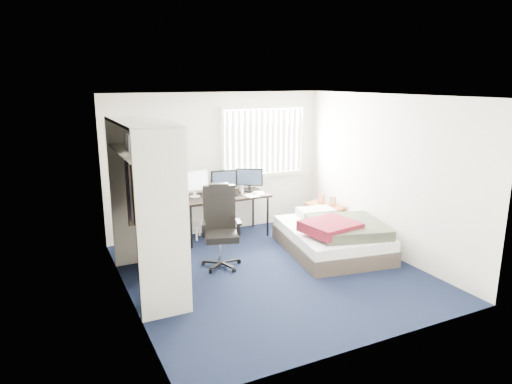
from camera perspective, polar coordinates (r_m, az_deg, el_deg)
The scene contains 10 objects.
ground at distance 6.70m, azimuth 2.00°, elevation -9.94°, with size 4.20×4.20×0.00m, color black.
room_shell at distance 6.25m, azimuth 2.12°, elevation 2.83°, with size 4.20×4.20×4.20m.
window_assembly at distance 8.43m, azimuth 1.02°, elevation 6.33°, with size 1.72×0.09×1.32m.
closet at distance 5.96m, azimuth -13.47°, elevation 0.37°, with size 0.64×1.84×2.22m.
desk at distance 7.95m, azimuth -4.08°, elevation -0.17°, with size 1.54×0.72×1.21m.
office_chair at distance 6.82m, azimuth -4.45°, elevation -5.34°, with size 0.71×0.71×1.22m.
footstool at distance 8.05m, azimuth -7.27°, elevation -4.49°, with size 0.37×0.34×0.24m.
nightstand at distance 8.41m, azimuth 8.67°, elevation -1.98°, with size 0.55×0.79×0.67m.
bed at distance 7.44m, azimuth 9.63°, elevation -5.46°, with size 1.66×2.04×0.62m.
pine_box at distance 5.92m, azimuth -11.51°, elevation -12.17°, with size 0.36×0.27×0.27m, color tan.
Camera 1 is at (-2.89, -5.41, 2.70)m, focal length 32.00 mm.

